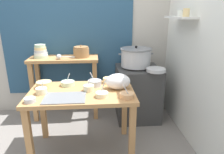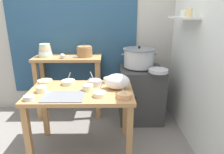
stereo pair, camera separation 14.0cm
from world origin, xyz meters
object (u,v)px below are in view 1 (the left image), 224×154
object	(u,v)px
steamer_pot	(136,57)
prep_bowl_2	(127,95)
bowl_stack_enamel	(41,52)
prep_bowl_6	(89,88)
wide_pan	(156,70)
prep_bowl_0	(44,84)
stove_block	(137,93)
plastic_bag	(118,81)
prep_bowl_8	(30,100)
back_shelf_table	(65,72)
prep_bowl_3	(108,80)
prep_table	(82,101)
clay_pot	(81,52)
prep_bowl_5	(68,83)
prep_bowl_7	(41,91)
prep_bowl_4	(95,83)
prep_bowl_1	(102,94)
ladle	(60,57)
serving_tray	(65,98)

from	to	relation	value
steamer_pot	prep_bowl_2	distance (m)	0.99
bowl_stack_enamel	prep_bowl_6	bearing A→B (deg)	-51.47
wide_pan	prep_bowl_0	world-z (taller)	wide_pan
stove_block	prep_bowl_2	world-z (taller)	prep_bowl_2
plastic_bag	prep_bowl_8	size ratio (longest dim) A/B	2.58
back_shelf_table	steamer_pot	distance (m)	1.04
prep_bowl_0	prep_bowl_8	distance (m)	0.38
steamer_pot	wide_pan	bearing A→B (deg)	-53.17
prep_bowl_2	steamer_pot	bearing A→B (deg)	74.34
bowl_stack_enamel	prep_bowl_6	xyz separation A→B (m)	(0.68, -0.86, -0.23)
prep_bowl_2	prep_bowl_3	xyz separation A→B (m)	(-0.16, 0.45, 0.01)
prep_table	wide_pan	world-z (taller)	wide_pan
clay_pot	prep_bowl_6	xyz separation A→B (m)	(0.12, -0.85, -0.22)
clay_pot	prep_bowl_5	size ratio (longest dim) A/B	1.44
plastic_bag	prep_bowl_8	xyz separation A→B (m)	(-0.84, -0.27, -0.06)
stove_block	prep_bowl_7	xyz separation A→B (m)	(-1.15, -0.76, 0.37)
prep_table	prep_bowl_7	xyz separation A→B (m)	(-0.40, -0.04, 0.15)
prep_bowl_0	prep_bowl_6	xyz separation A→B (m)	(0.49, -0.14, -0.00)
steamer_pot	prep_bowl_2	world-z (taller)	steamer_pot
prep_bowl_5	prep_bowl_7	distance (m)	0.33
prep_table	back_shelf_table	distance (m)	0.90
stove_block	clay_pot	xyz separation A→B (m)	(-0.80, 0.13, 0.59)
steamer_pot	prep_bowl_5	distance (m)	1.05
back_shelf_table	prep_bowl_7	xyz separation A→B (m)	(-0.10, -0.89, 0.08)
stove_block	plastic_bag	xyz separation A→B (m)	(-0.37, -0.69, 0.42)
plastic_bag	back_shelf_table	bearing A→B (deg)	129.87
prep_bowl_4	prep_bowl_5	world-z (taller)	prep_bowl_4
prep_bowl_0	stove_block	bearing A→B (deg)	26.46
prep_bowl_1	prep_bowl_5	distance (m)	0.51
prep_bowl_0	prep_bowl_1	bearing A→B (deg)	-25.81
clay_pot	prep_bowl_4	size ratio (longest dim) A/B	1.34
clay_pot	prep_bowl_7	xyz separation A→B (m)	(-0.35, -0.89, -0.22)
ladle	prep_table	bearing A→B (deg)	-65.82
bowl_stack_enamel	prep_bowl_1	bearing A→B (deg)	-51.22
prep_bowl_5	stove_block	bearing A→B (deg)	30.16
clay_pot	prep_bowl_3	bearing A→B (deg)	-60.68
back_shelf_table	prep_bowl_6	world-z (taller)	back_shelf_table
serving_tray	prep_bowl_6	xyz separation A→B (m)	(0.23, 0.17, 0.03)
clay_pot	prep_bowl_5	world-z (taller)	clay_pot
prep_bowl_2	prep_bowl_3	size ratio (longest dim) A/B	1.20
serving_tray	prep_bowl_6	bearing A→B (deg)	36.51
plastic_bag	prep_bowl_4	xyz separation A→B (m)	(-0.25, 0.11, -0.05)
prep_bowl_0	prep_bowl_1	world-z (taller)	prep_bowl_1
prep_bowl_2	bowl_stack_enamel	bearing A→B (deg)	134.99
prep_table	prep_bowl_5	xyz separation A→B (m)	(-0.16, 0.19, 0.14)
clay_pot	prep_bowl_4	world-z (taller)	clay_pot
steamer_pot	prep_bowl_6	distance (m)	0.99
stove_block	prep_bowl_0	size ratio (longest dim) A/B	4.75
prep_table	clay_pot	xyz separation A→B (m)	(-0.05, 0.85, 0.36)
serving_tray	prep_bowl_3	size ratio (longest dim) A/B	3.38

